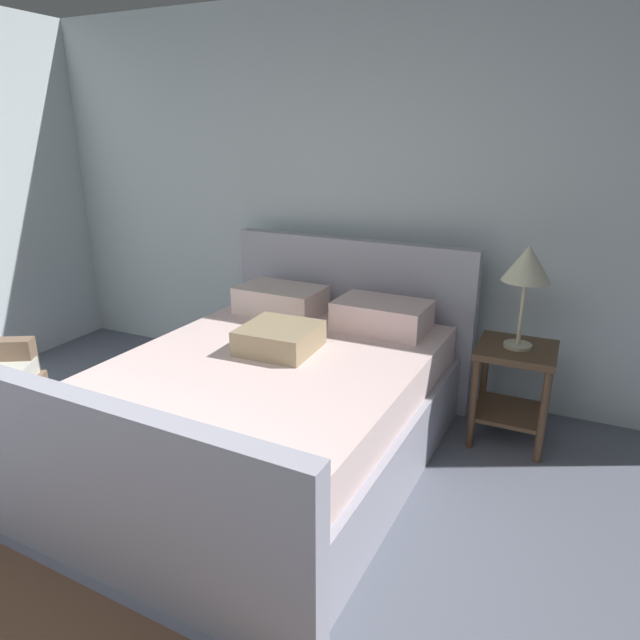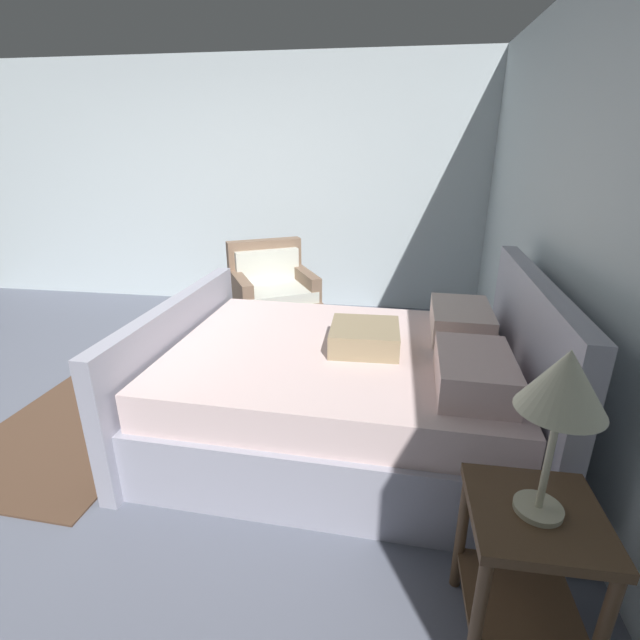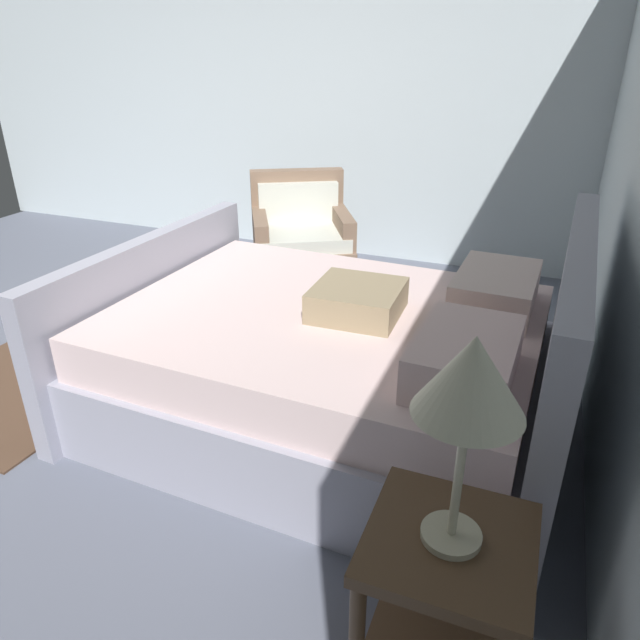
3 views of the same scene
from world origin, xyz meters
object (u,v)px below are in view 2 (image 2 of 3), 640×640
bed (345,388)px  table_lamp_right (564,386)px  nightstand_right (528,554)px  armchair (273,302)px

bed → table_lamp_right: 1.59m
nightstand_right → bed: bearing=-147.0°
bed → nightstand_right: bed is taller
armchair → table_lamp_right: bearing=30.6°
bed → table_lamp_right: bearing=33.0°
armchair → nightstand_right: bearing=30.6°
nightstand_right → table_lamp_right: bearing=63.4°
nightstand_right → armchair: bearing=-149.4°
nightstand_right → table_lamp_right: table_lamp_right is taller
nightstand_right → armchair: 3.19m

